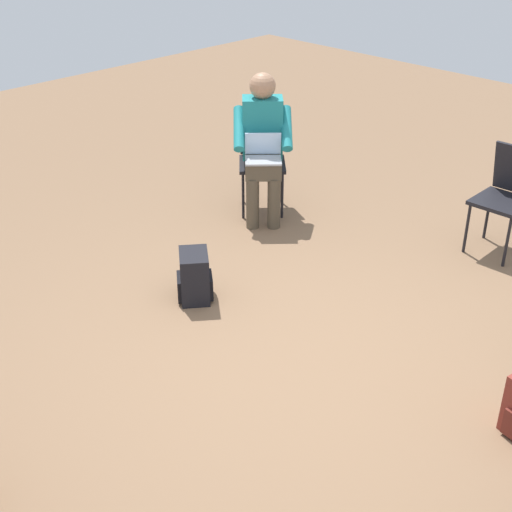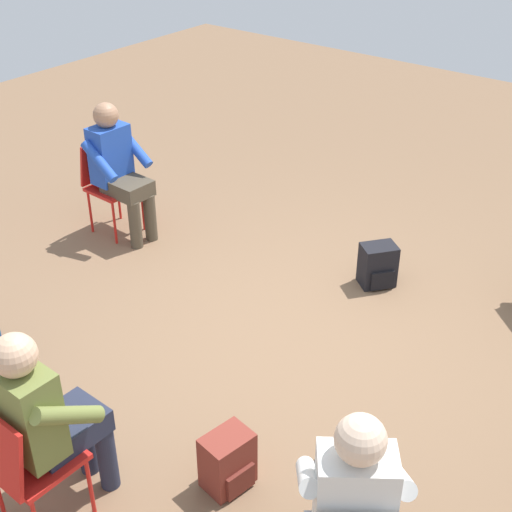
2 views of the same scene
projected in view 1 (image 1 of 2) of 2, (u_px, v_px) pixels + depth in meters
The scene contains 5 objects.
ground_plane at pixel (295, 364), 4.44m from camera, with size 14.00×14.00×0.00m, color brown.
chair_north at pixel (507, 192), 5.55m from camera, with size 0.41×0.45×0.85m.
chair_northwest at pixel (262, 155), 6.27m from camera, with size 0.58×0.58×0.85m.
person_with_laptop at pixel (263, 140), 6.02m from camera, with size 0.64×0.64×1.24m.
backpack_near_laptop_user at pixel (195, 279), 5.05m from camera, with size 0.34×0.33×0.36m.
Camera 1 is at (2.35, -2.70, 2.73)m, focal length 50.00 mm.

